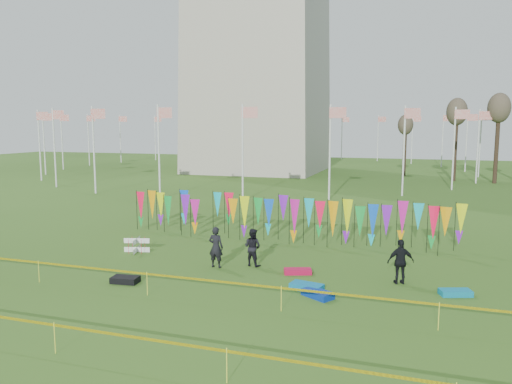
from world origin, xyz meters
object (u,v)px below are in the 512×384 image
(person_mid, at_px, (253,247))
(kite_bag_red, at_px, (298,271))
(person_left, at_px, (216,247))
(person_right, at_px, (401,262))
(kite_bag_teal, at_px, (455,293))
(kite_bag_blue, at_px, (318,294))
(box_kite, at_px, (137,245))
(kite_bag_black, at_px, (125,280))
(kite_bag_turquoise, at_px, (307,287))

(person_mid, xyz_separation_m, kite_bag_red, (2.22, -0.57, -0.74))
(person_left, bearing_deg, person_right, -177.15)
(kite_bag_teal, bearing_deg, kite_bag_blue, -159.73)
(person_right, bearing_deg, box_kite, -24.67)
(kite_bag_black, bearing_deg, person_left, 50.52)
(kite_bag_blue, bearing_deg, kite_bag_black, -174.40)
(kite_bag_red, bearing_deg, kite_bag_turquoise, -67.07)
(box_kite, bearing_deg, kite_bag_black, -63.75)
(kite_bag_turquoise, xyz_separation_m, kite_bag_red, (-0.82, 1.94, -0.02))
(person_left, distance_m, kite_bag_red, 3.77)
(kite_bag_turquoise, relative_size, kite_bag_blue, 1.07)
(kite_bag_blue, relative_size, kite_bag_teal, 1.01)
(kite_bag_blue, bearing_deg, kite_bag_teal, 20.27)
(person_left, relative_size, kite_bag_blue, 1.59)
(person_mid, height_order, kite_bag_red, person_mid)
(kite_bag_red, xyz_separation_m, kite_bag_black, (-6.29, -3.36, 0.02))
(kite_bag_turquoise, height_order, kite_bag_blue, kite_bag_turquoise)
(kite_bag_turquoise, distance_m, kite_bag_teal, 5.50)
(kite_bag_turquoise, height_order, kite_bag_red, kite_bag_turquoise)
(person_mid, height_order, kite_bag_black, person_mid)
(person_mid, height_order, kite_bag_teal, person_mid)
(kite_bag_blue, bearing_deg, person_mid, 138.56)
(person_right, bearing_deg, person_mid, -25.34)
(kite_bag_black, bearing_deg, kite_bag_teal, 11.46)
(person_left, bearing_deg, kite_bag_blue, 156.13)
(person_left, distance_m, kite_bag_teal, 9.93)
(person_left, height_order, person_right, person_left)
(person_mid, distance_m, kite_bag_turquoise, 4.01)
(kite_bag_red, height_order, kite_bag_teal, kite_bag_teal)
(kite_bag_black, bearing_deg, kite_bag_blue, 5.60)
(box_kite, bearing_deg, kite_bag_red, -6.83)
(kite_bag_teal, bearing_deg, person_left, 176.31)
(person_mid, xyz_separation_m, kite_bag_turquoise, (3.04, -2.51, -0.73))
(box_kite, xyz_separation_m, kite_bag_teal, (14.64, -1.84, -0.25))
(kite_bag_blue, bearing_deg, person_right, 42.61)
(box_kite, distance_m, kite_bag_blue, 10.47)
(person_right, height_order, kite_bag_red, person_right)
(person_left, xyz_separation_m, kite_bag_teal, (9.88, -0.64, -0.81))
(person_right, distance_m, kite_bag_turquoise, 3.95)
(person_mid, bearing_deg, kite_bag_blue, 152.12)
(person_mid, relative_size, kite_bag_black, 1.59)
(person_right, bearing_deg, kite_bag_red, -20.38)
(person_left, bearing_deg, kite_bag_black, 52.19)
(box_kite, distance_m, kite_bag_teal, 14.76)
(person_mid, height_order, person_right, person_right)
(person_mid, xyz_separation_m, kite_bag_blue, (3.60, -3.18, -0.73))
(kite_bag_turquoise, bearing_deg, kite_bag_blue, -49.99)
(kite_bag_blue, xyz_separation_m, kite_bag_teal, (4.82, 1.78, -0.01))
(kite_bag_black, bearing_deg, box_kite, 116.25)
(person_left, xyz_separation_m, kite_bag_black, (-2.61, -3.17, -0.79))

